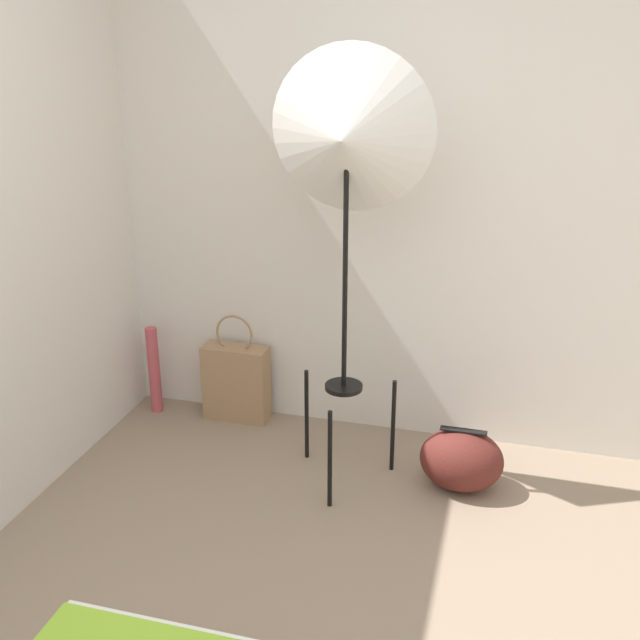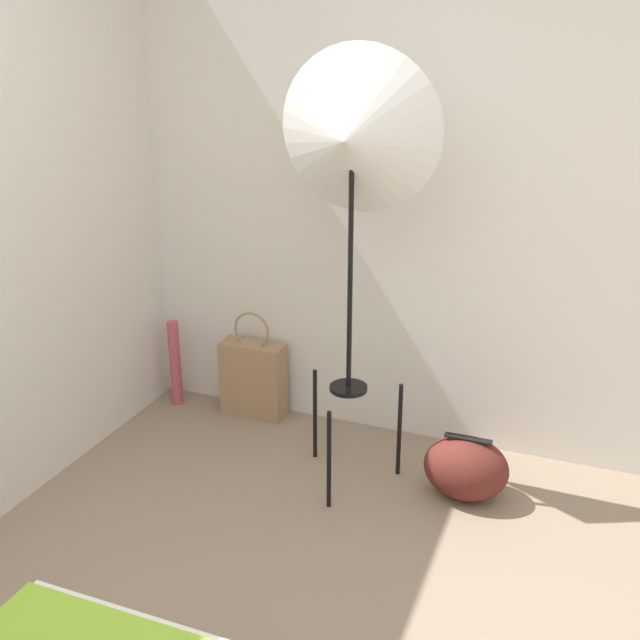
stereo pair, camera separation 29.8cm
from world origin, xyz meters
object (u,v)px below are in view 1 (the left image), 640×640
(photo_umbrella, at_px, (347,140))
(paper_roll, at_px, (154,370))
(duffel_bag, at_px, (461,460))
(tote_bag, at_px, (236,381))

(photo_umbrella, distance_m, paper_roll, 1.76)
(photo_umbrella, xyz_separation_m, duffel_bag, (0.53, 0.05, -1.39))
(tote_bag, xyz_separation_m, paper_roll, (-0.45, -0.04, 0.03))
(tote_bag, xyz_separation_m, duffel_bag, (1.21, -0.36, -0.07))
(duffel_bag, height_order, paper_roll, paper_roll)
(duffel_bag, bearing_deg, photo_umbrella, -174.38)
(photo_umbrella, xyz_separation_m, tote_bag, (-0.68, 0.41, -1.32))
(paper_roll, bearing_deg, duffel_bag, -10.77)
(photo_umbrella, bearing_deg, duffel_bag, 5.62)
(paper_roll, bearing_deg, photo_umbrella, -18.05)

